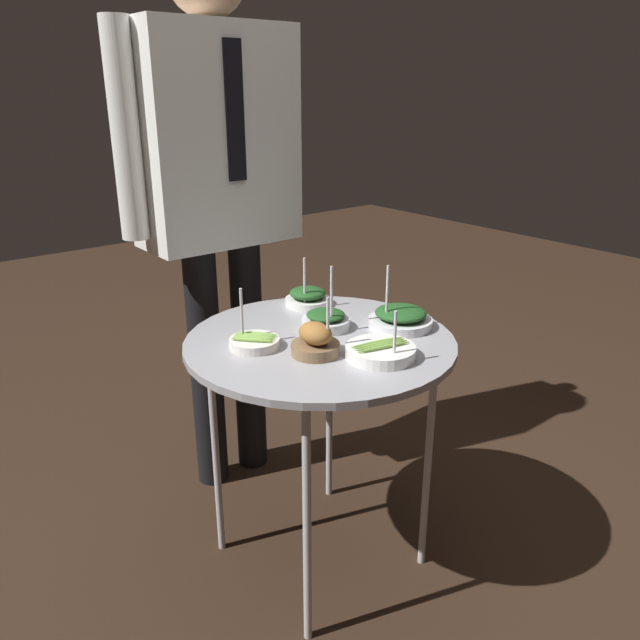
{
  "coord_description": "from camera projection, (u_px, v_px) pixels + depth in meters",
  "views": [
    {
      "loc": [
        -0.91,
        -1.12,
        1.26
      ],
      "look_at": [
        0.0,
        0.0,
        0.72
      ],
      "focal_mm": 35.0,
      "sensor_mm": 36.0,
      "label": 1
    }
  ],
  "objects": [
    {
      "name": "ground_plane",
      "position": [
        320.0,
        554.0,
        1.79
      ],
      "size": [
        8.0,
        8.0,
        0.0
      ],
      "primitive_type": "plane",
      "color": "black"
    },
    {
      "name": "serving_cart",
      "position": [
        320.0,
        356.0,
        1.57
      ],
      "size": [
        0.68,
        0.68,
        0.67
      ],
      "color": "#939399",
      "rests_on": "ground_plane"
    },
    {
      "name": "bowl_spinach_far_rim",
      "position": [
        326.0,
        320.0,
        1.61
      ],
      "size": [
        0.13,
        0.13,
        0.18
      ],
      "color": "silver",
      "rests_on": "serving_cart"
    },
    {
      "name": "bowl_roast_front_left",
      "position": [
        316.0,
        341.0,
        1.45
      ],
      "size": [
        0.12,
        0.12,
        0.15
      ],
      "color": "brown",
      "rests_on": "serving_cart"
    },
    {
      "name": "bowl_asparagus_front_right",
      "position": [
        254.0,
        342.0,
        1.5
      ],
      "size": [
        0.12,
        0.12,
        0.14
      ],
      "color": "silver",
      "rests_on": "serving_cart"
    },
    {
      "name": "bowl_spinach_back_right",
      "position": [
        400.0,
        318.0,
        1.62
      ],
      "size": [
        0.17,
        0.17,
        0.17
      ],
      "color": "silver",
      "rests_on": "serving_cart"
    },
    {
      "name": "bowl_spinach_mid_left",
      "position": [
        308.0,
        297.0,
        1.79
      ],
      "size": [
        0.13,
        0.13,
        0.15
      ],
      "color": "white",
      "rests_on": "serving_cart"
    },
    {
      "name": "bowl_asparagus_mid_right",
      "position": [
        381.0,
        351.0,
        1.44
      ],
      "size": [
        0.16,
        0.16,
        0.13
      ],
      "color": "white",
      "rests_on": "serving_cart"
    },
    {
      "name": "waiter_figure",
      "position": [
        217.0,
        165.0,
        1.82
      ],
      "size": [
        0.61,
        0.23,
        1.65
      ],
      "color": "black",
      "rests_on": "ground_plane"
    }
  ]
}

